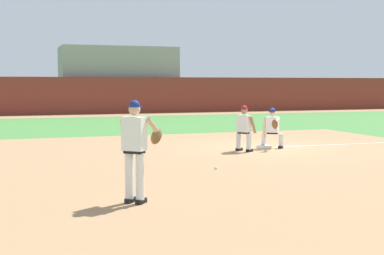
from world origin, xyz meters
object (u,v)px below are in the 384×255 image
(first_baseman, at_px, (272,126))
(baserunner, at_px, (244,127))
(pitcher, at_px, (136,145))
(first_base_bag, at_px, (264,147))
(baseball, at_px, (216,168))

(first_baseman, relative_size, baserunner, 0.92)
(pitcher, height_order, baserunner, pitcher)
(first_base_bag, distance_m, baseball, 4.77)
(first_base_bag, xyz_separation_m, first_baseman, (0.24, -0.12, 0.69))
(first_base_bag, distance_m, pitcher, 8.94)
(baseball, relative_size, first_baseman, 0.06)
(first_base_bag, height_order, baserunner, baserunner)
(baseball, bearing_deg, pitcher, -131.82)
(first_base_bag, bearing_deg, baserunner, -149.61)
(pitcher, distance_m, baserunner, 7.80)
(first_base_bag, distance_m, baserunner, 1.38)
(first_base_bag, relative_size, first_baseman, 0.28)
(first_base_bag, xyz_separation_m, baseball, (-3.13, -3.59, -0.01))
(baseball, xyz_separation_m, baserunner, (2.14, 3.01, 0.76))
(pitcher, distance_m, first_baseman, 8.97)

